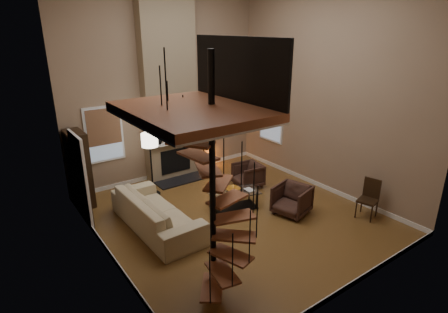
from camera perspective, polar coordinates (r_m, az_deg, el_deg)
ground at (r=8.89m, az=1.52°, el=-9.27°), size 6.00×6.50×0.01m
back_wall at (r=10.65m, az=-9.14°, el=11.13°), size 6.00×0.02×5.50m
front_wall at (r=5.76m, az=21.68°, el=2.62°), size 6.00×0.02×5.50m
left_wall at (r=6.60m, az=-19.62°, el=4.93°), size 0.02×6.50×5.50m
right_wall at (r=10.00m, az=15.75°, el=10.09°), size 0.02×6.50×5.50m
baseboard_back at (r=11.35m, az=-8.38°, el=-2.41°), size 6.00×0.02×0.12m
baseboard_front at (r=6.99m, az=18.68°, el=-18.89°), size 6.00×0.02×0.12m
baseboard_left at (r=7.69m, az=-17.19°, el=-14.77°), size 0.02×6.50×0.12m
baseboard_right at (r=10.75m, az=14.39°, el=-4.16°), size 0.02×6.50×0.12m
chimney_breast at (r=10.48m, az=-8.66°, el=11.02°), size 1.60×0.38×5.50m
hearth at (r=10.82m, az=-6.72°, el=-3.71°), size 1.50×0.60×0.04m
firebox at (r=10.86m, az=-7.58°, el=-0.64°), size 0.95×0.02×0.72m
mantel at (r=10.60m, az=-7.52°, el=2.28°), size 1.70×0.18×0.06m
mirror_frame at (r=10.44m, az=-7.87°, el=6.54°), size 0.94×0.10×0.94m
mirror_disc at (r=10.45m, az=-7.90°, el=6.55°), size 0.80×0.01×0.80m
vase_left at (r=10.36m, az=-10.33°, el=2.59°), size 0.24×0.24×0.25m
vase_right at (r=10.88m, az=-4.87°, el=3.57°), size 0.20×0.20×0.21m
window_back at (r=10.17m, az=-18.30°, el=3.45°), size 1.02×0.06×1.52m
window_right at (r=11.54m, az=7.44°, el=6.18°), size 0.06×1.02×1.52m
entry_door at (r=8.79m, az=-21.50°, el=-3.44°), size 0.10×1.05×2.16m
loft at (r=5.23m, az=-4.22°, el=7.86°), size 1.70×2.20×1.09m
spiral_stair at (r=5.85m, az=-1.70°, el=-5.85°), size 1.47×1.47×4.06m
hutch at (r=9.75m, az=-21.82°, el=-1.86°), size 0.41×0.87×1.94m
sofa at (r=8.37m, az=-10.69°, el=-8.49°), size 1.13×2.76×0.80m
armchair_near at (r=10.30m, az=4.11°, el=-2.86°), size 0.81×0.79×0.67m
armchair_far at (r=9.04m, az=10.83°, el=-6.56°), size 0.99×0.97×0.73m
coffee_table at (r=9.08m, az=1.54°, el=-6.53°), size 1.37×0.93×0.46m
bowl at (r=9.03m, az=1.36°, el=-5.20°), size 0.36×0.36×0.09m
book at (r=9.10m, az=3.89°, el=-5.28°), size 0.20×0.26×0.02m
floor_lamp at (r=9.59m, az=-11.57°, el=1.79°), size 0.43×0.43×1.75m
accent_lamp at (r=11.83m, az=-1.88°, el=-0.28°), size 0.15×0.15×0.54m
side_chair at (r=9.28m, az=21.87°, el=-5.82°), size 0.52×0.50×0.93m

